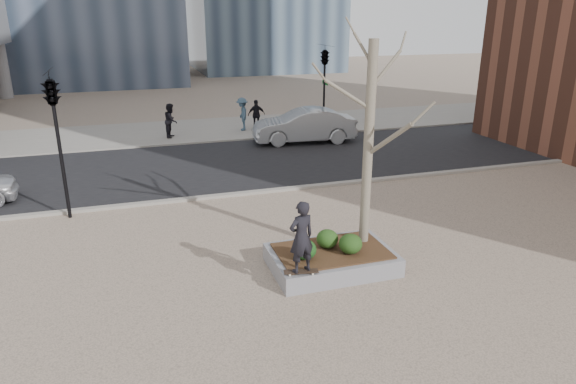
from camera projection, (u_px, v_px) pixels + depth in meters
name	position (u px, v px, depth m)	size (l,w,h in m)	color
ground	(293.00, 274.00, 12.55)	(120.00, 120.00, 0.00)	tan
street	(219.00, 164.00, 21.54)	(60.00, 8.00, 0.02)	black
far_sidewalk	(195.00, 130.00, 27.84)	(60.00, 6.00, 0.02)	gray
planter	(331.00, 260.00, 12.77)	(3.00, 2.00, 0.45)	gray
planter_mulch	(332.00, 251.00, 12.69)	(2.70, 1.70, 0.04)	#382314
sycamore_tree	(370.00, 113.00, 12.14)	(2.80, 2.80, 6.60)	gray
shrub_left	(305.00, 250.00, 12.16)	(0.56, 0.56, 0.48)	#113611
shrub_middle	(327.00, 239.00, 12.76)	(0.55, 0.55, 0.46)	#1C3E13
shrub_right	(350.00, 244.00, 12.45)	(0.57, 0.57, 0.49)	#1C3E13
skateboard	(301.00, 272.00, 11.60)	(0.78, 0.20, 0.07)	black
skateboarder	(301.00, 237.00, 11.31)	(0.61, 0.40, 1.68)	black
car_silver	(304.00, 126.00, 24.99)	(1.73, 4.95, 1.63)	#94989C
car_third	(537.00, 118.00, 27.63)	(1.78, 4.38, 1.27)	#595D66
pedestrian_a	(171.00, 120.00, 25.96)	(0.83, 0.65, 1.72)	black
pedestrian_b	(242.00, 114.00, 27.49)	(1.13, 0.65, 1.76)	#374F63
pedestrian_c	(256.00, 115.00, 27.74)	(0.94, 0.39, 1.60)	black
traffic_light_near	(60.00, 147.00, 15.27)	(0.60, 2.48, 4.50)	black
traffic_light_far	(324.00, 89.00, 26.80)	(0.60, 2.48, 4.50)	black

